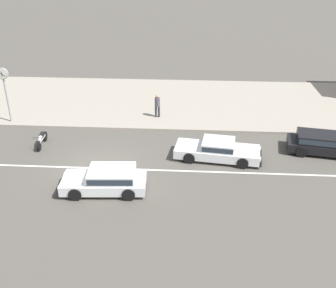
{
  "coord_description": "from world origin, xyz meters",
  "views": [
    {
      "loc": [
        4.56,
        -17.27,
        10.27
      ],
      "look_at": [
        3.38,
        1.42,
        0.8
      ],
      "focal_mm": 42.0,
      "sensor_mm": 36.0,
      "label": 1
    }
  ],
  "objects": [
    {
      "name": "hatchback_white_0",
      "position": [
        0.74,
        -1.96,
        0.59
      ],
      "size": [
        4.08,
        2.02,
        1.1
      ],
      "color": "white",
      "rests_on": "ground"
    },
    {
      "name": "kerb_strip",
      "position": [
        0.0,
        9.73,
        0.07
      ],
      "size": [
        68.0,
        10.0,
        0.15
      ],
      "primitive_type": "cube",
      "color": "#9E9384",
      "rests_on": "ground"
    },
    {
      "name": "pedestrian_by_shop",
      "position": [
        2.35,
        6.65,
        1.04
      ],
      "size": [
        0.34,
        0.34,
        1.53
      ],
      "color": "#333338",
      "rests_on": "kerb_strip"
    },
    {
      "name": "street_clock",
      "position": [
        -7.0,
        5.33,
        2.8
      ],
      "size": [
        0.7,
        0.22,
        3.51
      ],
      "color": "#9E9EA3",
      "rests_on": "kerb_strip"
    },
    {
      "name": "lane_centre_stripe",
      "position": [
        0.0,
        0.0,
        0.0
      ],
      "size": [
        50.4,
        0.14,
        0.01
      ],
      "primitive_type": "cube",
      "color": "silver",
      "rests_on": "ground"
    },
    {
      "name": "hatchback_black_3",
      "position": [
        11.77,
        2.52,
        0.59
      ],
      "size": [
        4.18,
        2.27,
        1.1
      ],
      "color": "black",
      "rests_on": "ground"
    },
    {
      "name": "motorcycle_0",
      "position": [
        -3.91,
        2.35,
        0.42
      ],
      "size": [
        0.56,
        1.83,
        0.8
      ],
      "color": "black",
      "rests_on": "ground"
    },
    {
      "name": "sedan_white_2",
      "position": [
        6.05,
        1.44,
        0.53
      ],
      "size": [
        4.76,
        2.25,
        1.06
      ],
      "color": "white",
      "rests_on": "ground"
    },
    {
      "name": "ground_plane",
      "position": [
        0.0,
        0.0,
        0.0
      ],
      "size": [
        160.0,
        160.0,
        0.0
      ],
      "primitive_type": "plane",
      "color": "#544F47"
    }
  ]
}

